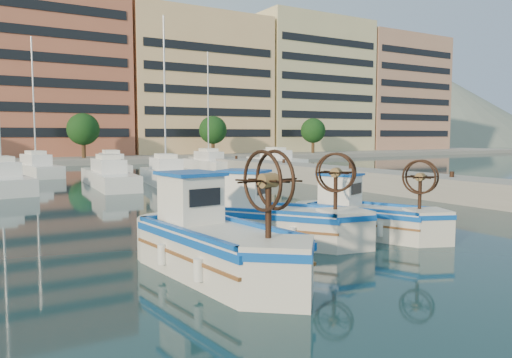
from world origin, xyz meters
name	(u,v)px	position (x,y,z in m)	size (l,w,h in m)	color
ground	(335,250)	(0.00, 0.00, 0.00)	(300.00, 300.00, 0.00)	#183C3F
quay	(422,185)	(13.00, 8.00, 0.60)	(3.00, 60.00, 1.20)	gray
waterfront	(101,84)	(9.23, 65.04, 11.10)	(180.00, 40.00, 25.60)	gray
hill_east	(438,145)	(140.00, 110.00, 0.00)	(160.00, 160.00, 50.00)	slate
yacht_marina	(72,174)	(-2.36, 27.36, 0.53)	(41.66, 22.05, 11.50)	white
fishing_boat_a	(214,240)	(-4.26, -0.53, 0.86)	(2.51, 5.11, 3.12)	silver
fishing_boat_b	(274,217)	(-0.95, 1.87, 0.80)	(4.11, 4.71, 2.90)	silver
fishing_boat_c	(366,214)	(2.29, 1.14, 0.73)	(3.17, 4.40, 2.65)	silver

